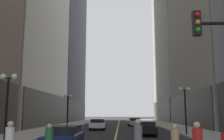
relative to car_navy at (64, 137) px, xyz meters
name	(u,v)px	position (x,y,z in m)	size (l,w,h in m)	color
ground_plane	(118,126)	(2.72, 25.57, -0.72)	(200.00, 200.00, 0.00)	#262628
sidewalk_left	(65,126)	(-5.53, 25.57, -0.64)	(4.50, 78.00, 0.15)	#ADA8A0
sidewalk_right	(172,126)	(10.97, 25.57, -0.64)	(4.50, 78.00, 0.15)	#ADA8A0
lane_centre_stripe	(118,126)	(2.72, 25.57, -0.71)	(0.16, 70.00, 0.01)	#E5D64C
building_right_far	(185,36)	(19.98, 50.57, 21.21)	(13.73, 26.00, 44.00)	#A8A399
car_navy	(64,137)	(0.00, 0.00, 0.00)	(1.72, 4.26, 1.32)	#141E4C
car_black	(145,127)	(5.41, 9.56, 0.00)	(2.02, 4.57, 1.32)	black
car_white	(98,124)	(0.27, 17.77, 0.00)	(2.06, 4.37, 1.32)	silver
car_silver	(134,121)	(5.23, 26.43, 0.00)	(1.96, 4.69, 1.32)	#B7B7BC
pedestrian_in_green_parka	(49,140)	(0.15, -3.70, 0.21)	(0.48, 0.48, 1.60)	black
pedestrian_in_grey_suit	(138,138)	(3.88, -4.15, 0.35)	(0.38, 0.38, 1.81)	black
pedestrian_in_white_shirt	(10,140)	(-1.06, -4.82, 0.30)	(0.42, 0.42, 1.74)	black
street_lamp_left_near	(8,93)	(-3.68, 0.59, 2.54)	(1.06, 0.36, 4.43)	black
street_lamp_left_far	(68,103)	(-3.68, 18.41, 2.54)	(1.06, 0.36, 4.43)	black
street_lamp_right_mid	(185,100)	(9.12, 9.31, 2.54)	(1.06, 0.36, 4.43)	black
fire_hydrant_right	(223,140)	(9.62, 2.07, -0.32)	(0.28, 0.28, 0.80)	red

